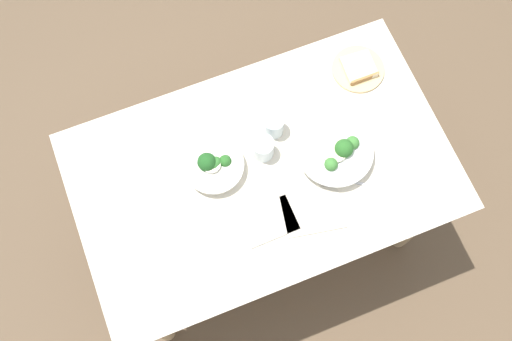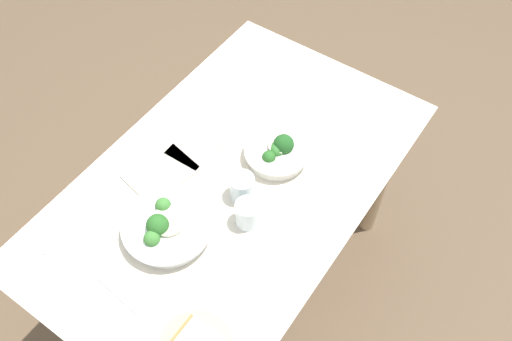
{
  "view_description": "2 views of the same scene",
  "coord_description": "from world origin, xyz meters",
  "px_view_note": "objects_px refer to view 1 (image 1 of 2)",
  "views": [
    {
      "loc": [
        -0.28,
        -0.64,
        2.79
      ],
      "look_at": [
        -0.02,
        0.0,
        0.79
      ],
      "focal_mm": 42.01,
      "sensor_mm": 36.0,
      "label": 1
    },
    {
      "loc": [
        0.79,
        0.65,
        2.22
      ],
      "look_at": [
        -0.06,
        0.05,
        0.79
      ],
      "focal_mm": 38.77,
      "sensor_mm": 36.0,
      "label": 2
    }
  ],
  "objects_px": {
    "fork_by_far_bowl": "(422,188)",
    "napkin_folded_lower": "(313,211)",
    "broccoli_bowl_far": "(213,166)",
    "water_glass_side": "(274,125)",
    "bread_side_plate": "(358,69)",
    "fork_by_near_bowl": "(204,250)",
    "broccoli_bowl_near": "(336,152)",
    "napkin_folded_upper": "(269,221)",
    "water_glass_center": "(263,148)",
    "table_knife_right": "(384,188)",
    "table_knife_left": "(390,126)"
  },
  "relations": [
    {
      "from": "table_knife_right",
      "to": "table_knife_left",
      "type": "bearing_deg",
      "value": -87.13
    },
    {
      "from": "water_glass_center",
      "to": "table_knife_left",
      "type": "height_order",
      "value": "water_glass_center"
    },
    {
      "from": "napkin_folded_lower",
      "to": "fork_by_far_bowl",
      "type": "bearing_deg",
      "value": -9.65
    },
    {
      "from": "bread_side_plate",
      "to": "fork_by_near_bowl",
      "type": "distance_m",
      "value": 0.89
    },
    {
      "from": "table_knife_left",
      "to": "napkin_folded_lower",
      "type": "distance_m",
      "value": 0.44
    },
    {
      "from": "broccoli_bowl_far",
      "to": "fork_by_near_bowl",
      "type": "xyz_separation_m",
      "value": [
        -0.13,
        -0.27,
        -0.03
      ]
    },
    {
      "from": "napkin_folded_upper",
      "to": "napkin_folded_lower",
      "type": "xyz_separation_m",
      "value": [
        0.16,
        -0.02,
        0.0
      ]
    },
    {
      "from": "water_glass_side",
      "to": "broccoli_bowl_far",
      "type": "bearing_deg",
      "value": -166.41
    },
    {
      "from": "broccoli_bowl_near",
      "to": "fork_by_far_bowl",
      "type": "xyz_separation_m",
      "value": [
        0.24,
        -0.23,
        -0.03
      ]
    },
    {
      "from": "table_knife_left",
      "to": "napkin_folded_upper",
      "type": "distance_m",
      "value": 0.57
    },
    {
      "from": "broccoli_bowl_far",
      "to": "bread_side_plate",
      "type": "relative_size",
      "value": 1.08
    },
    {
      "from": "bread_side_plate",
      "to": "table_knife_left",
      "type": "xyz_separation_m",
      "value": [
        0.01,
        -0.26,
        -0.01
      ]
    },
    {
      "from": "fork_by_near_bowl",
      "to": "napkin_folded_lower",
      "type": "bearing_deg",
      "value": 14.6
    },
    {
      "from": "water_glass_side",
      "to": "table_knife_right",
      "type": "distance_m",
      "value": 0.45
    },
    {
      "from": "napkin_folded_upper",
      "to": "water_glass_side",
      "type": "bearing_deg",
      "value": 65.22
    },
    {
      "from": "broccoli_bowl_near",
      "to": "table_knife_left",
      "type": "xyz_separation_m",
      "value": [
        0.24,
        0.03,
        -0.03
      ]
    },
    {
      "from": "broccoli_bowl_far",
      "to": "water_glass_side",
      "type": "height_order",
      "value": "broccoli_bowl_far"
    },
    {
      "from": "broccoli_bowl_near",
      "to": "fork_by_near_bowl",
      "type": "height_order",
      "value": "broccoli_bowl_near"
    },
    {
      "from": "water_glass_center",
      "to": "fork_by_far_bowl",
      "type": "bearing_deg",
      "value": -35.15
    },
    {
      "from": "fork_by_far_bowl",
      "to": "napkin_folded_lower",
      "type": "bearing_deg",
      "value": 33.37
    },
    {
      "from": "table_knife_right",
      "to": "broccoli_bowl_far",
      "type": "bearing_deg",
      "value": 5.42
    },
    {
      "from": "broccoli_bowl_near",
      "to": "table_knife_left",
      "type": "height_order",
      "value": "broccoli_bowl_near"
    },
    {
      "from": "broccoli_bowl_far",
      "to": "fork_by_far_bowl",
      "type": "bearing_deg",
      "value": -27.34
    },
    {
      "from": "broccoli_bowl_near",
      "to": "bread_side_plate",
      "type": "height_order",
      "value": "broccoli_bowl_near"
    },
    {
      "from": "broccoli_bowl_far",
      "to": "water_glass_side",
      "type": "distance_m",
      "value": 0.26
    },
    {
      "from": "bread_side_plate",
      "to": "water_glass_side",
      "type": "height_order",
      "value": "water_glass_side"
    },
    {
      "from": "table_knife_left",
      "to": "fork_by_far_bowl",
      "type": "bearing_deg",
      "value": -174.21
    },
    {
      "from": "broccoli_bowl_far",
      "to": "napkin_folded_lower",
      "type": "xyz_separation_m",
      "value": [
        0.27,
        -0.27,
        -0.03
      ]
    },
    {
      "from": "fork_by_far_bowl",
      "to": "napkin_folded_upper",
      "type": "xyz_separation_m",
      "value": [
        -0.55,
        0.09,
        0.0
      ]
    },
    {
      "from": "fork_by_near_bowl",
      "to": "table_knife_right",
      "type": "relative_size",
      "value": 0.47
    },
    {
      "from": "water_glass_center",
      "to": "fork_by_near_bowl",
      "type": "height_order",
      "value": "water_glass_center"
    },
    {
      "from": "fork_by_far_bowl",
      "to": "fork_by_near_bowl",
      "type": "xyz_separation_m",
      "value": [
        -0.79,
        0.08,
        0.0
      ]
    },
    {
      "from": "napkin_folded_upper",
      "to": "water_glass_center",
      "type": "bearing_deg",
      "value": 72.67
    },
    {
      "from": "broccoli_bowl_near",
      "to": "table_knife_right",
      "type": "distance_m",
      "value": 0.21
    },
    {
      "from": "water_glass_side",
      "to": "napkin_folded_upper",
      "type": "xyz_separation_m",
      "value": [
        -0.15,
        -0.31,
        -0.04
      ]
    },
    {
      "from": "water_glass_side",
      "to": "table_knife_left",
      "type": "distance_m",
      "value": 0.43
    },
    {
      "from": "bread_side_plate",
      "to": "water_glass_side",
      "type": "bearing_deg",
      "value": -164.41
    },
    {
      "from": "napkin_folded_lower",
      "to": "water_glass_side",
      "type": "bearing_deg",
      "value": 92.19
    },
    {
      "from": "bread_side_plate",
      "to": "napkin_folded_upper",
      "type": "bearing_deg",
      "value": -141.76
    },
    {
      "from": "water_glass_center",
      "to": "table_knife_left",
      "type": "distance_m",
      "value": 0.48
    },
    {
      "from": "broccoli_bowl_far",
      "to": "table_knife_right",
      "type": "distance_m",
      "value": 0.61
    },
    {
      "from": "fork_by_near_bowl",
      "to": "table_knife_right",
      "type": "height_order",
      "value": "same"
    },
    {
      "from": "water_glass_side",
      "to": "napkin_folded_lower",
      "type": "distance_m",
      "value": 0.34
    },
    {
      "from": "bread_side_plate",
      "to": "fork_by_near_bowl",
      "type": "height_order",
      "value": "bread_side_plate"
    },
    {
      "from": "fork_by_far_bowl",
      "to": "fork_by_near_bowl",
      "type": "height_order",
      "value": "same"
    },
    {
      "from": "broccoli_bowl_near",
      "to": "napkin_folded_lower",
      "type": "height_order",
      "value": "broccoli_bowl_near"
    },
    {
      "from": "broccoli_bowl_near",
      "to": "bread_side_plate",
      "type": "xyz_separation_m",
      "value": [
        0.22,
        0.28,
        -0.02
      ]
    },
    {
      "from": "broccoli_bowl_near",
      "to": "fork_by_far_bowl",
      "type": "distance_m",
      "value": 0.33
    },
    {
      "from": "water_glass_center",
      "to": "napkin_folded_lower",
      "type": "height_order",
      "value": "water_glass_center"
    },
    {
      "from": "water_glass_center",
      "to": "water_glass_side",
      "type": "xyz_separation_m",
      "value": [
        0.07,
        0.07,
        0.0
      ]
    }
  ]
}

